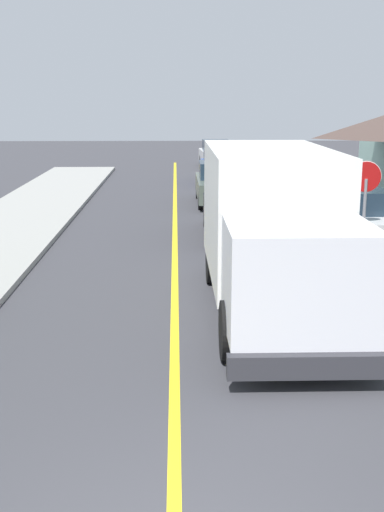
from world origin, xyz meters
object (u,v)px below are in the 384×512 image
(parked_car_mid, at_px, (219,184))
(parked_van_across, at_px, (355,219))
(box_truck, at_px, (273,224))
(parked_car_furthest, at_px, (216,155))
(stop_sign, at_px, (365,192))
(parked_car_far, at_px, (220,167))
(parked_car_near, at_px, (233,210))

(parked_car_mid, height_order, parked_van_across, same)
(box_truck, relative_size, parked_van_across, 1.62)
(parked_car_furthest, bearing_deg, stop_sign, -84.39)
(box_truck, relative_size, stop_sign, 2.71)
(parked_car_far, xyz_separation_m, stop_sign, (2.57, -16.33, 1.06))
(parked_car_near, xyz_separation_m, stop_sign, (3.03, -3.62, 1.06))
(box_truck, relative_size, parked_car_far, 1.63)
(box_truck, xyz_separation_m, parked_car_mid, (-0.15, 13.51, -0.97))
(parked_car_mid, distance_m, parked_car_far, 6.53)
(parked_car_near, distance_m, parked_car_far, 12.71)
(parked_car_near, height_order, parked_car_mid, same)
(parked_car_near, bearing_deg, stop_sign, -50.11)
(parked_car_furthest, bearing_deg, parked_car_near, -92.04)
(parked_van_across, height_order, stop_sign, stop_sign)
(parked_car_near, relative_size, parked_car_mid, 1.01)
(box_truck, xyz_separation_m, parked_car_near, (-0.13, 7.31, -0.97))
(stop_sign, bearing_deg, parked_van_across, 79.94)
(box_truck, distance_m, parked_car_mid, 13.54)
(parked_car_near, distance_m, parked_van_across, 3.75)
(box_truck, height_order, parked_car_far, box_truck)
(parked_car_far, height_order, parked_car_furthest, same)
(parked_car_mid, distance_m, parked_van_across, 8.50)
(parked_car_far, distance_m, stop_sign, 16.57)
(box_truck, bearing_deg, parked_car_near, 91.03)
(parked_car_mid, height_order, parked_car_furthest, same)
(parked_car_near, height_order, parked_car_far, same)
(parked_car_mid, relative_size, stop_sign, 1.66)
(box_truck, xyz_separation_m, parked_van_across, (3.26, 5.71, -0.97))
(box_truck, height_order, parked_car_mid, box_truck)
(box_truck, bearing_deg, parked_car_far, 89.07)
(parked_van_across, bearing_deg, parked_car_far, 101.59)
(parked_car_near, height_order, stop_sign, stop_sign)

